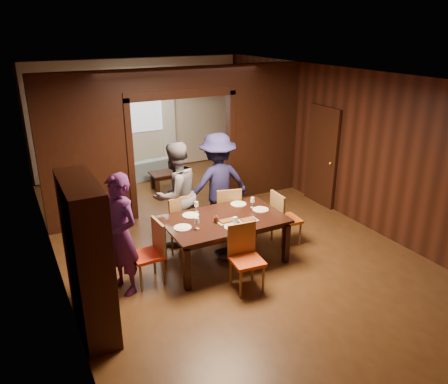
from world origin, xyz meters
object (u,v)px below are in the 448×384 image
chair_near (247,259)px  hutch (88,258)px  person_navy (218,183)px  chair_far_r (227,211)px  chair_left (147,253)px  coffee_table (168,180)px  dining_table (224,239)px  person_grey (176,195)px  person_purple (121,235)px  chair_far_l (175,220)px  sofa (143,168)px  chair_right (287,218)px

chair_near → hutch: size_ratio=0.48×
person_navy → chair_far_r: person_navy is taller
hutch → chair_left: bearing=36.1°
coffee_table → hutch: bearing=-121.1°
dining_table → chair_left: size_ratio=1.96×
person_navy → person_grey: bearing=10.8°
person_grey → chair_far_r: bearing=152.2°
person_purple → person_grey: person_grey is taller
dining_table → chair_far_l: (-0.51, 0.86, 0.10)m
sofa → dining_table: dining_table is taller
sofa → chair_right: (1.17, -4.57, 0.23)m
person_grey → chair_far_l: person_grey is taller
chair_far_l → chair_far_r: bearing=165.3°
person_grey → chair_near: size_ratio=1.90×
hutch → chair_far_r: bearing=29.3°
dining_table → sofa: bearing=88.9°
hutch → person_purple: bearing=48.6°
person_navy → chair_far_l: 1.06m
person_navy → chair_far_l: (-0.94, -0.21, -0.45)m
person_navy → chair_near: bearing=77.1°
person_purple → coffee_table: person_purple is taller
person_purple → hutch: 0.87m
person_purple → sofa: (1.77, 4.70, -0.64)m
chair_left → chair_far_r: (1.78, 0.84, 0.00)m
person_purple → chair_far_l: size_ratio=1.85×
person_purple → chair_left: size_ratio=1.85×
coffee_table → chair_far_l: size_ratio=0.82×
person_purple → sofa: size_ratio=1.02×
person_grey → sofa: person_grey is taller
chair_right → sofa: bearing=17.6°
chair_left → chair_right: bearing=88.6°
coffee_table → chair_far_l: (-0.89, -2.77, 0.28)m
sofa → dining_table: 4.62m
chair_right → chair_far_l: size_ratio=1.00×
chair_right → hutch: 3.63m
coffee_table → hutch: size_ratio=0.40×
hutch → sofa: bearing=66.4°
person_purple → coffee_table: size_ratio=2.24×
sofa → dining_table: size_ratio=0.92×
dining_table → chair_far_r: size_ratio=1.96×
sofa → chair_far_r: bearing=88.5°
chair_far_r → chair_near: (-0.54, -1.67, 0.00)m
person_grey → person_navy: (0.88, 0.14, 0.01)m
hutch → dining_table: bearing=18.1°
sofa → coffee_table: sofa is taller
coffee_table → sofa: bearing=106.6°
chair_far_r → person_purple: bearing=37.0°
person_navy → chair_near: 2.06m
coffee_table → chair_far_l: chair_far_l is taller
person_purple → chair_left: (0.37, 0.03, -0.41)m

